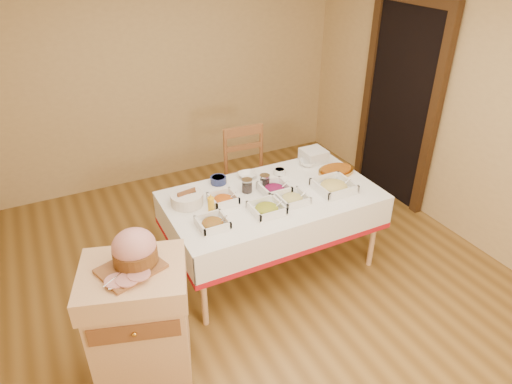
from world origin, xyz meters
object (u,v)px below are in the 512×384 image
preserve_jar_right (265,182)px  plate_stack (314,156)px  mustard_bottle (211,204)px  dining_table (272,210)px  bread_basket (187,199)px  butcher_cart (140,317)px  preserve_jar_left (247,186)px  dining_chair (249,177)px  brass_platter (336,170)px  ham_on_board (134,251)px

preserve_jar_right → plate_stack: bearing=19.7°
preserve_jar_right → mustard_bottle: size_ratio=0.71×
dining_table → bread_basket: size_ratio=6.76×
bread_basket → plate_stack: (1.37, 0.21, 0.01)m
butcher_cart → preserve_jar_right: bearing=30.8°
butcher_cart → bread_basket: size_ratio=3.45×
dining_table → preserve_jar_left: bearing=140.6°
dining_chair → preserve_jar_right: 0.69m
preserve_jar_right → dining_table: bearing=-91.3°
dining_table → preserve_jar_left: 0.31m
dining_chair → plate_stack: dining_chair is taller
dining_table → butcher_cart: butcher_cart is taller
preserve_jar_right → dining_chair: bearing=76.5°
mustard_bottle → bread_basket: 0.24m
dining_chair → preserve_jar_left: 0.75m
mustard_bottle → brass_platter: mustard_bottle is taller
preserve_jar_left → brass_platter: size_ratio=0.34×
preserve_jar_left → plate_stack: size_ratio=0.55×
dining_table → preserve_jar_left: size_ratio=15.01×
brass_platter → bread_basket: bearing=176.3°
mustard_bottle → plate_stack: bearing=18.2°
dining_chair → bread_basket: 1.07m
dining_table → ham_on_board: (-1.31, -0.63, 0.44)m
dining_table → bread_basket: 0.76m
mustard_bottle → plate_stack: (1.24, 0.41, -0.01)m
dining_chair → mustard_bottle: bearing=-132.8°
mustard_bottle → preserve_jar_right: bearing=16.4°
dining_table → dining_chair: (0.15, 0.76, -0.07)m
plate_stack → bread_basket: bearing=-171.5°
dining_table → plate_stack: plate_stack is taller
butcher_cart → dining_table: bearing=26.0°
brass_platter → plate_stack: bearing=100.9°
preserve_jar_right → mustard_bottle: bearing=-163.6°
ham_on_board → dining_table: bearing=25.6°
mustard_bottle → dining_chair: bearing=47.2°
dining_table → ham_on_board: size_ratio=4.72×
bread_basket → plate_stack: size_ratio=1.22×
brass_platter → preserve_jar_left: bearing=176.5°
preserve_jar_left → bread_basket: (-0.53, 0.04, -0.00)m
mustard_bottle → brass_platter: 1.30m
plate_stack → mustard_bottle: bearing=-161.8°
dining_table → preserve_jar_right: (0.00, 0.15, 0.21)m
preserve_jar_right → brass_platter: size_ratio=0.33×
dining_chair → ham_on_board: (-1.46, -1.39, 0.51)m
dining_table → brass_platter: brass_platter is taller
bread_basket → ham_on_board: bearing=-127.0°
dining_chair → bread_basket: (-0.85, -0.58, 0.28)m
butcher_cart → bread_basket: (0.65, 0.84, 0.28)m
dining_table → plate_stack: size_ratio=8.27×
ham_on_board → brass_platter: bearing=19.3°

